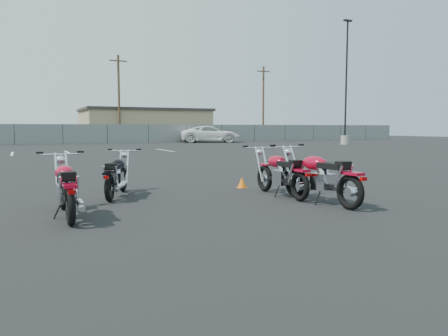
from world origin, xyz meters
name	(u,v)px	position (x,y,z in m)	size (l,w,h in m)	color
ground	(228,205)	(0.00, 0.00, 0.00)	(120.00, 120.00, 0.00)	black
motorcycle_front_red	(67,189)	(-2.90, 0.08, 0.47)	(0.82, 2.13, 1.04)	black
motorcycle_second_black	(117,176)	(-1.71, 1.93, 0.45)	(1.17, 1.96, 0.98)	black
motorcycle_third_red	(282,174)	(1.51, 0.48, 0.48)	(0.84, 2.17, 1.06)	black
motorcycle_rear_red	(322,177)	(1.72, -0.62, 0.51)	(0.88, 2.29, 1.12)	black
training_cone_near	(242,182)	(1.35, 2.01, 0.14)	(0.23, 0.23, 0.27)	orange
light_pole_east	(345,112)	(22.20, 22.70, 2.80)	(0.80, 0.70, 10.66)	#989490
chainlink_fence	(63,134)	(0.00, 35.00, 0.90)	(80.06, 0.06, 1.80)	slate
tan_building_east	(145,124)	(10.00, 44.00, 1.86)	(14.40, 9.40, 3.70)	tan
utility_pole_c	(119,97)	(6.00, 39.00, 4.69)	(1.80, 0.24, 9.00)	#453020
utility_pole_d	(263,102)	(24.00, 40.00, 4.69)	(1.80, 0.24, 9.00)	#453020
parking_line_stripes	(41,153)	(-2.50, 20.00, 0.00)	(15.12, 4.00, 0.01)	silver
white_van	(210,129)	(13.83, 32.99, 1.31)	(6.89, 2.76, 2.62)	white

